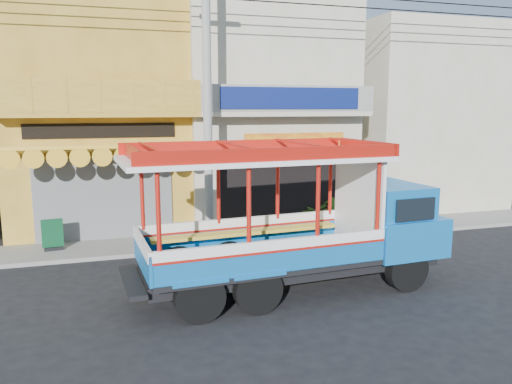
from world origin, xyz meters
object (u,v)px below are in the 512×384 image
(utility_pole, at_px, (212,80))
(potted_plant_a, at_px, (316,216))
(green_sign, at_px, (53,237))
(potted_plant_b, at_px, (336,212))
(songthaew_truck, at_px, (313,219))
(potted_plant_c, at_px, (349,211))

(utility_pole, bearing_deg, potted_plant_a, 7.67)
(utility_pole, relative_size, green_sign, 30.42)
(potted_plant_b, bearing_deg, songthaew_truck, 99.82)
(green_sign, bearing_deg, songthaew_truck, -37.69)
(green_sign, xyz_separation_m, potted_plant_a, (8.24, -0.32, 0.17))
(potted_plant_a, xyz_separation_m, potted_plant_b, (1.01, 0.58, -0.04))
(songthaew_truck, xyz_separation_m, potted_plant_a, (2.08, 4.45, -1.00))
(utility_pole, distance_m, potted_plant_a, 5.67)
(green_sign, bearing_deg, potted_plant_c, 0.99)
(utility_pole, xyz_separation_m, songthaew_truck, (1.51, -3.96, -3.36))
(utility_pole, height_order, potted_plant_b, utility_pole)
(potted_plant_c, bearing_deg, green_sign, -82.45)
(utility_pole, distance_m, songthaew_truck, 5.41)
(potted_plant_c, bearing_deg, potted_plant_b, -95.46)
(potted_plant_a, bearing_deg, songthaew_truck, -162.50)
(green_sign, height_order, potted_plant_a, potted_plant_a)
(songthaew_truck, relative_size, potted_plant_a, 6.87)
(songthaew_truck, distance_m, potted_plant_a, 5.01)
(utility_pole, xyz_separation_m, potted_plant_b, (4.59, 1.07, -4.40))
(utility_pole, height_order, potted_plant_a, utility_pole)
(songthaew_truck, height_order, potted_plant_c, songthaew_truck)
(songthaew_truck, bearing_deg, potted_plant_a, 64.98)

